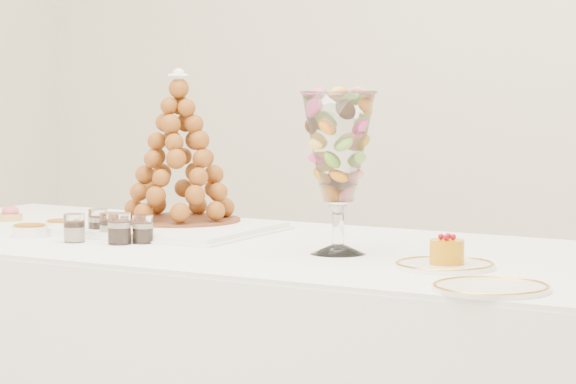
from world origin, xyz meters
The scene contains 14 objects.
lace_tray centered at (-0.43, 0.40, 0.84)m, with size 0.54×0.40×0.02m, color white.
macaron_vase centered at (0.16, 0.30, 1.07)m, with size 0.16×0.16×0.36m.
cake_plate centered at (0.45, 0.24, 0.84)m, with size 0.21×0.21×0.01m, color white.
spare_plate centered at (0.65, 0.03, 0.84)m, with size 0.22×0.22×0.01m, color white.
pink_tart centered at (-0.91, 0.37, 0.85)m, with size 0.06×0.06×0.04m.
verrine_a centered at (-0.50, 0.25, 0.87)m, with size 0.05×0.05×0.07m, color white.
verrine_b centered at (-0.44, 0.22, 0.87)m, with size 0.05×0.05×0.06m, color white.
verrine_c centered at (-0.32, 0.20, 0.87)m, with size 0.05×0.05×0.07m, color white.
verrine_d centered at (-0.46, 0.13, 0.87)m, with size 0.05×0.05×0.07m, color white.
verrine_e centered at (-0.35, 0.16, 0.87)m, with size 0.05×0.05×0.07m, color white.
ramekin_back centered at (-0.62, 0.26, 0.85)m, with size 0.08×0.08×0.03m, color white.
ramekin_front centered at (-0.62, 0.14, 0.85)m, with size 0.09×0.09×0.03m, color white.
croquembouche centered at (-0.43, 0.49, 1.04)m, with size 0.33×0.33×0.39m.
mousse_cake centered at (0.46, 0.23, 0.87)m, with size 0.07×0.07×0.06m.
Camera 1 is at (1.70, -2.25, 1.25)m, focal length 85.00 mm.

